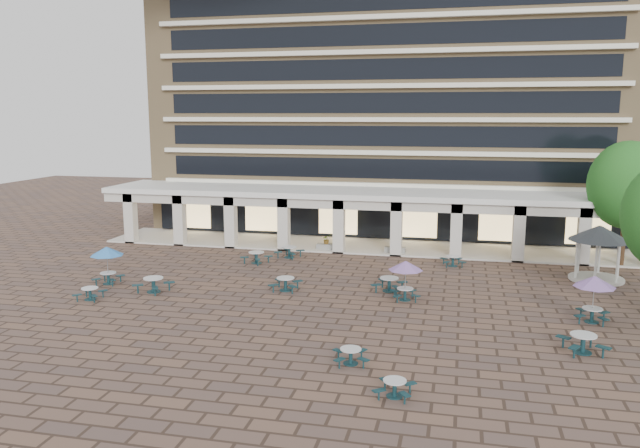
# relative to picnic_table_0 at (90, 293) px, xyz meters

# --- Properties ---
(ground) EXTENTS (120.00, 120.00, 0.00)m
(ground) POSITION_rel_picnic_table_0_xyz_m (13.20, 2.37, -0.41)
(ground) COLOR brown
(ground) RESTS_ON ground
(apartment_building) EXTENTS (40.00, 15.50, 25.20)m
(apartment_building) POSITION_rel_picnic_table_0_xyz_m (13.20, 27.83, 12.19)
(apartment_building) COLOR tan
(apartment_building) RESTS_ON ground
(retail_arcade) EXTENTS (42.00, 6.60, 4.40)m
(retail_arcade) POSITION_rel_picnic_table_0_xyz_m (13.20, 17.17, 2.59)
(retail_arcade) COLOR white
(retail_arcade) RESTS_ON ground
(picnic_table_0) EXTENTS (1.61, 1.61, 0.68)m
(picnic_table_0) POSITION_rel_picnic_table_0_xyz_m (0.00, 0.00, 0.00)
(picnic_table_0) COLOR #13343A
(picnic_table_0) RESTS_ON ground
(picnic_table_2) EXTENTS (1.71, 1.71, 0.66)m
(picnic_table_2) POSITION_rel_picnic_table_0_xyz_m (15.61, -5.67, -0.01)
(picnic_table_2) COLOR #13343A
(picnic_table_2) RESTS_ON ground
(picnic_table_3) EXTENTS (1.55, 1.55, 0.64)m
(picnic_table_3) POSITION_rel_picnic_table_0_xyz_m (17.69, -8.29, -0.02)
(picnic_table_3) COLOR #13343A
(picnic_table_3) RESTS_ON ground
(picnic_table_4) EXTENTS (1.98, 1.98, 2.28)m
(picnic_table_4) POSITION_rel_picnic_table_0_xyz_m (-0.80, 3.15, 1.53)
(picnic_table_4) COLOR #13343A
(picnic_table_4) RESTS_ON ground
(picnic_table_5) EXTENTS (1.75, 1.75, 0.78)m
(picnic_table_5) POSITION_rel_picnic_table_0_xyz_m (10.03, 4.15, 0.06)
(picnic_table_5) COLOR #13343A
(picnic_table_5) RESTS_ON ground
(picnic_table_6) EXTENTS (1.91, 1.91, 2.20)m
(picnic_table_6) POSITION_rel_picnic_table_0_xyz_m (16.97, 3.78, 1.47)
(picnic_table_6) COLOR #13343A
(picnic_table_6) RESTS_ON ground
(picnic_table_7) EXTENTS (2.12, 2.12, 0.83)m
(picnic_table_7) POSITION_rel_picnic_table_0_xyz_m (25.11, -2.27, 0.09)
(picnic_table_7) COLOR #13343A
(picnic_table_7) RESTS_ON ground
(picnic_table_8) EXTENTS (2.17, 2.17, 0.85)m
(picnic_table_8) POSITION_rel_picnic_table_0_xyz_m (2.70, 2.17, 0.10)
(picnic_table_8) COLOR #13343A
(picnic_table_8) RESTS_ON ground
(picnic_table_9) EXTENTS (2.15, 2.15, 0.80)m
(picnic_table_9) POSITION_rel_picnic_table_0_xyz_m (6.21, 10.22, 0.07)
(picnic_table_9) COLOR #13343A
(picnic_table_9) RESTS_ON ground
(picnic_table_10) EXTENTS (2.05, 2.05, 0.82)m
(picnic_table_10) POSITION_rel_picnic_table_0_xyz_m (15.92, 5.33, 0.08)
(picnic_table_10) COLOR #13343A
(picnic_table_10) RESTS_ON ground
(picnic_table_11) EXTENTS (2.02, 2.02, 2.33)m
(picnic_table_11) POSITION_rel_picnic_table_0_xyz_m (26.28, 2.10, 1.58)
(picnic_table_11) COLOR #13343A
(picnic_table_11) RESTS_ON ground
(picnic_table_12) EXTENTS (2.08, 2.08, 0.80)m
(picnic_table_12) POSITION_rel_picnic_table_0_xyz_m (7.95, 12.37, 0.07)
(picnic_table_12) COLOR #13343A
(picnic_table_12) RESTS_ON ground
(picnic_table_13) EXTENTS (1.80, 1.80, 0.70)m
(picnic_table_13) POSITION_rel_picnic_table_0_xyz_m (19.40, 12.37, 0.01)
(picnic_table_13) COLOR #13343A
(picnic_table_13) RESTS_ON ground
(gazebo) EXTENTS (3.65, 3.65, 3.40)m
(gazebo) POSITION_rel_picnic_table_0_xyz_m (28.12, 10.69, 2.16)
(gazebo) COLOR beige
(gazebo) RESTS_ON ground
(tree_east_c) EXTENTS (5.06, 5.06, 8.43)m
(tree_east_c) POSITION_rel_picnic_table_0_xyz_m (30.43, 14.75, 5.10)
(tree_east_c) COLOR #442E1B
(tree_east_c) RESTS_ON ground
(planter_left) EXTENTS (1.50, 0.77, 1.22)m
(planter_left) POSITION_rel_picnic_table_0_xyz_m (10.06, 15.27, 0.07)
(planter_left) COLOR gray
(planter_left) RESTS_ON ground
(planter_right) EXTENTS (1.50, 0.62, 1.26)m
(planter_right) POSITION_rel_picnic_table_0_xyz_m (15.20, 15.27, 0.10)
(planter_right) COLOR gray
(planter_right) RESTS_ON ground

